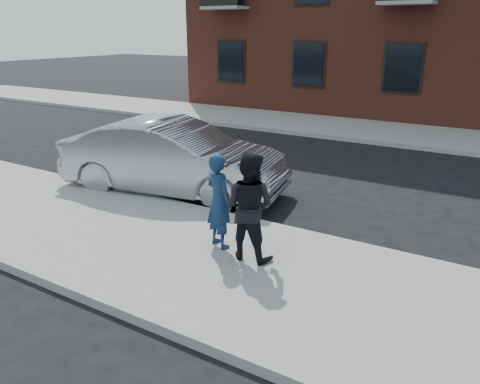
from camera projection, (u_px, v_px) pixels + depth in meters
The scene contains 8 objects.
ground at pixel (199, 256), 7.79m from camera, with size 100.00×100.00×0.00m, color black.
near_sidewalk at pixel (190, 258), 7.57m from camera, with size 50.00×3.50×0.15m, color gray.
near_curb at pixel (246, 221), 9.02m from camera, with size 50.00×0.10×0.15m, color #999691.
far_sidewalk at pixel (382, 132), 16.86m from camera, with size 50.00×3.50×0.15m, color gray.
far_curb at pixel (367, 142), 15.41m from camera, with size 50.00×0.10×0.15m, color #999691.
silver_sedan at pixel (173, 158), 10.53m from camera, with size 1.77×5.09×1.68m, color #999BA3.
man_hoodie at pixel (219, 201), 7.57m from camera, with size 0.68×0.58×1.58m.
man_peacoat at pixel (249, 206), 7.16m from camera, with size 0.85×0.68×1.71m.
Camera 1 is at (4.21, -5.65, 3.57)m, focal length 35.00 mm.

